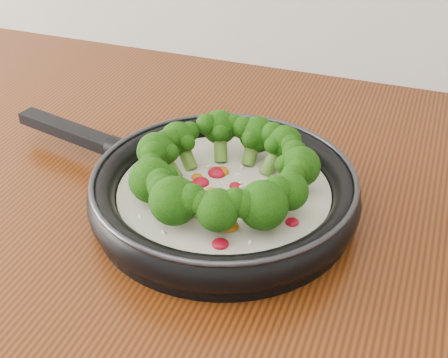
% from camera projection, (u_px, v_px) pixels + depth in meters
% --- Properties ---
extents(skillet, '(0.55, 0.40, 0.10)m').
position_uv_depth(skillet, '(222.00, 188.00, 0.75)').
color(skillet, black).
rests_on(skillet, counter).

